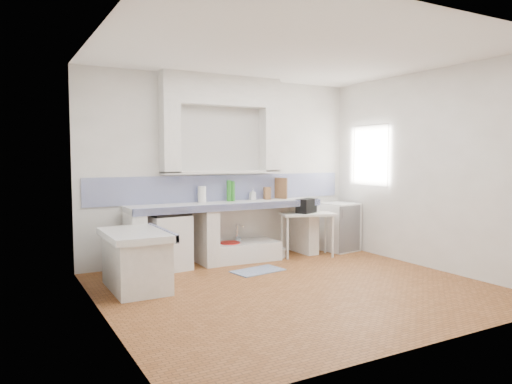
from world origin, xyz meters
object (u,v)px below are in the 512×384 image
side_table (307,234)px  sink (243,252)px  stove (168,242)px  fridge (339,227)px

side_table → sink: bearing=-174.6°
stove → fridge: (2.97, -0.11, 0.02)m
side_table → fridge: (0.74, 0.10, 0.06)m
stove → side_table: bearing=-11.5°
fridge → side_table: bearing=179.9°
sink → side_table: bearing=-9.1°
side_table → fridge: fridge is taller
stove → fridge: 2.97m
stove → sink: stove is taller
stove → sink: bearing=-5.1°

